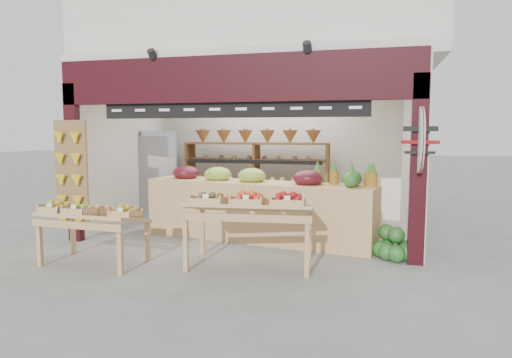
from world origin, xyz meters
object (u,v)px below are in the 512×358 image
object	(u,v)px
mid_counter	(257,208)
cardboard_stack	(187,215)
refrigerator	(162,173)
display_table_right	(250,204)
display_table_left	(89,214)
back_shelving	(256,163)
watermelon_pile	(393,246)

from	to	relation	value
mid_counter	cardboard_stack	bearing A→B (deg)	154.51
refrigerator	display_table_right	world-z (taller)	refrigerator
cardboard_stack	display_table_left	world-z (taller)	display_table_left
mid_counter	display_table_left	xyz separation A→B (m)	(-1.95, -1.95, 0.15)
back_shelving	cardboard_stack	xyz separation A→B (m)	(-1.14, -1.08, -0.98)
cardboard_stack	watermelon_pile	world-z (taller)	cardboard_stack
refrigerator	cardboard_stack	distance (m)	1.53
display_table_right	cardboard_stack	bearing A→B (deg)	130.40
display_table_left	mid_counter	bearing A→B (deg)	44.92
back_shelving	display_table_left	world-z (taller)	back_shelving
refrigerator	display_table_right	xyz separation A→B (m)	(2.91, -3.19, -0.08)
refrigerator	display_table_left	bearing A→B (deg)	-97.86
refrigerator	mid_counter	xyz separation A→B (m)	(2.62, -1.71, -0.39)
back_shelving	display_table_left	bearing A→B (deg)	-110.86
cardboard_stack	mid_counter	bearing A→B (deg)	-25.49
cardboard_stack	watermelon_pile	xyz separation A→B (m)	(3.87, -1.41, -0.04)
refrigerator	watermelon_pile	distance (m)	5.44
refrigerator	watermelon_pile	size ratio (longest dim) A/B	3.03
cardboard_stack	watermelon_pile	distance (m)	4.12
mid_counter	watermelon_pile	size ratio (longest dim) A/B	6.57
mid_counter	display_table_right	xyz separation A→B (m)	(0.29, -1.48, 0.31)
mid_counter	display_table_right	distance (m)	1.54
refrigerator	watermelon_pile	bearing A→B (deg)	-43.96
refrigerator	display_table_left	distance (m)	3.72
refrigerator	display_table_right	bearing A→B (deg)	-65.92
refrigerator	display_table_left	world-z (taller)	refrigerator
back_shelving	mid_counter	size ratio (longest dim) A/B	0.75
refrigerator	display_table_left	xyz separation A→B (m)	(0.67, -3.65, -0.24)
refrigerator	display_table_right	size ratio (longest dim) A/B	1.04
display_table_right	watermelon_pile	xyz separation A→B (m)	(1.94, 0.86, -0.68)
back_shelving	refrigerator	xyz separation A→B (m)	(-2.12, -0.16, -0.26)
cardboard_stack	watermelon_pile	size ratio (longest dim) A/B	1.52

